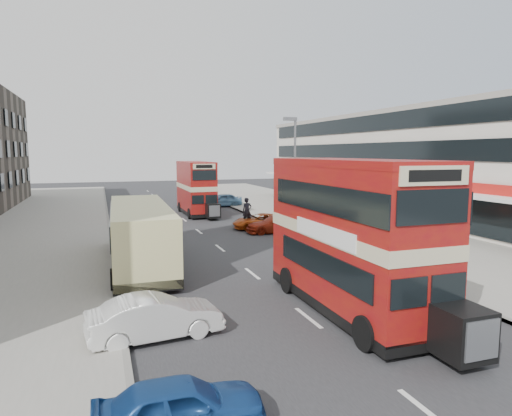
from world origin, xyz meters
name	(u,v)px	position (x,y,z in m)	size (l,w,h in m)	color
ground	(337,341)	(0.00, 0.00, 0.00)	(160.00, 160.00, 0.00)	#28282B
road_surface	(199,231)	(0.00, 20.00, 0.01)	(12.00, 90.00, 0.01)	#28282B
pavement_right	(345,222)	(12.00, 20.00, 0.07)	(12.00, 90.00, 0.15)	gray
pavement_left	(12,241)	(-12.00, 20.00, 0.07)	(12.00, 90.00, 0.15)	gray
kerb_left	(110,236)	(-6.10, 20.00, 0.07)	(0.20, 90.00, 0.16)	gray
kerb_right	(278,226)	(6.10, 20.00, 0.07)	(0.20, 90.00, 0.16)	gray
commercial_row	(413,163)	(19.95, 22.00, 4.70)	(9.90, 46.20, 9.30)	beige
street_lamp	(294,165)	(6.52, 18.00, 4.78)	(1.00, 0.20, 8.12)	slate
bus_main	(351,235)	(1.70, 2.17, 2.76)	(2.66, 9.54, 5.25)	black
bus_second	(196,188)	(1.67, 28.99, 2.46)	(2.36, 8.48, 4.67)	black
coach	(140,233)	(-4.79, 11.34, 1.68)	(3.08, 10.83, 2.85)	black
car_left_near	(180,406)	(-5.24, -2.95, 0.59)	(1.40, 3.47, 1.18)	navy
car_left_front	(156,317)	(-5.15, 2.00, 0.67)	(1.42, 4.07, 1.34)	silver
car_right_a	(276,224)	(5.09, 17.77, 0.63)	(1.76, 4.33, 1.26)	#9D250F
car_right_b	(260,221)	(4.54, 19.63, 0.57)	(1.89, 4.10, 1.14)	#C84E14
car_right_c	(222,200)	(5.42, 33.82, 0.70)	(1.65, 4.11, 1.40)	#5788AF
pedestrian_near	(348,228)	(7.78, 12.53, 1.03)	(0.65, 0.44, 1.76)	gray
cyclist	(247,218)	(3.69, 20.11, 0.83)	(0.72, 1.67, 2.31)	gray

